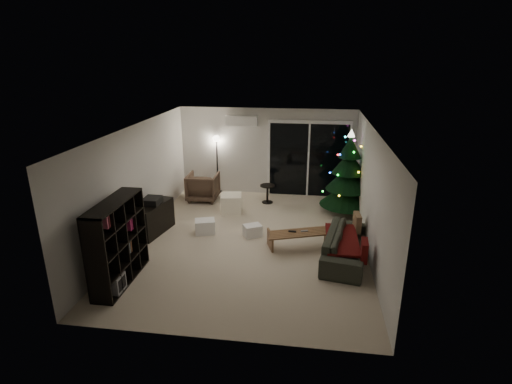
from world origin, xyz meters
The scene contains 18 objects.
room centered at (0.46, 1.49, 1.02)m, with size 6.50×7.51×2.60m.
bookshelf centered at (-2.25, -1.93, 0.77)m, with size 0.39×1.54×1.54m, color black, non-canonical shape.
media_cabinet centered at (-2.25, 0.14, 0.35)m, with size 0.42×1.13×0.71m, color black.
stereo centered at (-2.25, 0.14, 0.78)m, with size 0.36×0.42×0.15m, color black.
armchair centered at (-1.70, 2.43, 0.39)m, with size 0.83×0.85×0.77m, color brown.
ottoman centered at (-0.74, 1.64, 0.24)m, with size 0.52×0.52×0.47m, color white.
cardboard_box_a centered at (-1.08, 0.27, 0.16)m, with size 0.45×0.34×0.32m, color white.
cardboard_box_b centered at (0.03, 0.26, 0.13)m, with size 0.38×0.29×0.27m, color white.
side_table centered at (0.12, 2.46, 0.25)m, with size 0.41×0.41×0.51m, color black.
floor_lamp centered at (-1.45, 3.18, 0.82)m, with size 0.26×0.26×1.64m, color black.
sofa centered at (2.05, -0.52, 0.29)m, with size 1.99×0.78×0.58m, color #3A3E32.
sofa_throw centered at (1.95, -0.52, 0.42)m, with size 0.62×1.43×0.05m, color #650E09.
cushion_a centered at (2.30, 0.13, 0.53)m, with size 0.11×0.38×0.38m, color brown.
cushion_b centered at (2.30, -1.17, 0.53)m, with size 0.11×0.38×0.38m, color #650E09.
coffee_table centered at (1.10, -0.27, 0.20)m, with size 1.28×0.45×0.41m, color brown, non-canonical shape.
remote_a centered at (0.95, -0.27, 0.42)m, with size 0.16×0.05×0.02m, color black.
remote_b centered at (1.20, -0.22, 0.42)m, with size 0.15×0.04×0.02m, color slate.
christmas_tree centered at (2.22, 1.93, 1.10)m, with size 1.36×1.36×2.20m, color black.
Camera 1 is at (1.24, -7.90, 3.93)m, focal length 28.00 mm.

